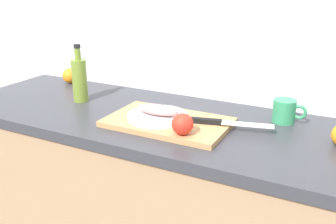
{
  "coord_description": "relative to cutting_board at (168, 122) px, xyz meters",
  "views": [
    {
      "loc": [
        0.56,
        -1.21,
        1.42
      ],
      "look_at": [
        -0.04,
        -0.06,
        0.95
      ],
      "focal_mm": 40.7,
      "sensor_mm": 36.0,
      "label": 1
    }
  ],
  "objects": [
    {
      "name": "fish_fillet",
      "position": [
        -0.04,
        -0.0,
        0.04
      ],
      "size": [
        0.17,
        0.07,
        0.04
      ],
      "primitive_type": "ellipsoid",
      "color": "tan",
      "rests_on": "white_plate"
    },
    {
      "name": "back_wall",
      "position": [
        0.04,
        0.38,
        0.34
      ],
      "size": [
        3.2,
        0.05,
        2.5
      ],
      "primitive_type": "cube",
      "color": "silver",
      "rests_on": "ground_plane"
    },
    {
      "name": "kitchen_counter",
      "position": [
        0.04,
        0.06,
        -0.46
      ],
      "size": [
        2.0,
        0.6,
        0.9
      ],
      "color": "#9E7A56",
      "rests_on": "ground_plane"
    },
    {
      "name": "olive_oil_bottle",
      "position": [
        -0.47,
        0.08,
        0.09
      ],
      "size": [
        0.06,
        0.06,
        0.25
      ],
      "color": "olive",
      "rests_on": "kitchen_counter"
    },
    {
      "name": "white_plate",
      "position": [
        -0.04,
        -0.0,
        0.02
      ],
      "size": [
        0.22,
        0.22,
        0.01
      ],
      "primitive_type": "cylinder",
      "color": "white",
      "rests_on": "cutting_board"
    },
    {
      "name": "orange_1",
      "position": [
        -0.71,
        0.29,
        0.03
      ],
      "size": [
        0.08,
        0.08,
        0.08
      ],
      "primitive_type": "sphere",
      "color": "orange",
      "rests_on": "kitchen_counter"
    },
    {
      "name": "chef_knife",
      "position": [
        0.19,
        0.04,
        0.02
      ],
      "size": [
        0.29,
        0.1,
        0.02
      ],
      "rotation": [
        0.0,
        0.0,
        0.24
      ],
      "color": "silver",
      "rests_on": "cutting_board"
    },
    {
      "name": "tomato_0",
      "position": [
        0.1,
        -0.1,
        0.05
      ],
      "size": [
        0.07,
        0.07,
        0.07
      ],
      "primitive_type": "sphere",
      "color": "red",
      "rests_on": "cutting_board"
    },
    {
      "name": "cutting_board",
      "position": [
        0.0,
        0.0,
        0.0
      ],
      "size": [
        0.44,
        0.27,
        0.02
      ],
      "primitive_type": "cube",
      "color": "tan",
      "rests_on": "kitchen_counter"
    },
    {
      "name": "coffee_mug_1",
      "position": [
        0.37,
        0.22,
        0.03
      ],
      "size": [
        0.12,
        0.08,
        0.09
      ],
      "color": "#338C59",
      "rests_on": "kitchen_counter"
    }
  ]
}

